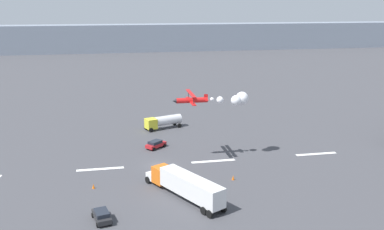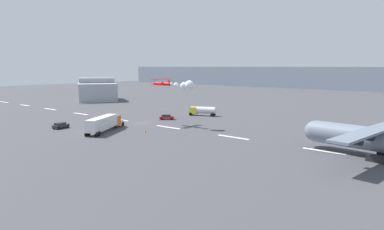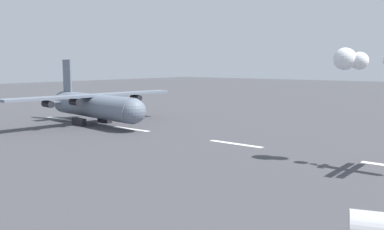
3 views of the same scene
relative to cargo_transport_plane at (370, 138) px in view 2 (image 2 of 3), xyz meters
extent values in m
plane|color=#424247|center=(-57.40, -0.60, -3.43)|extent=(440.00, 440.00, 0.00)
cube|color=white|center=(-147.26, -0.60, -3.43)|extent=(8.00, 0.90, 0.01)
cube|color=white|center=(-127.30, -0.60, -3.43)|extent=(8.00, 0.90, 0.01)
cube|color=white|center=(-107.33, -0.60, -3.43)|extent=(8.00, 0.90, 0.01)
cube|color=white|center=(-87.36, -0.60, -3.43)|extent=(8.00, 0.90, 0.01)
cube|color=white|center=(-67.39, -0.60, -3.43)|extent=(8.00, 0.90, 0.01)
cube|color=white|center=(-47.42, -0.60, -3.43)|extent=(8.00, 0.90, 0.01)
cube|color=white|center=(-27.45, -0.60, -3.43)|extent=(8.00, 0.90, 0.01)
cube|color=white|center=(-7.48, -0.60, -3.43)|extent=(8.00, 0.90, 0.01)
cube|color=gray|center=(-57.40, 181.55, 4.17)|extent=(396.00, 16.00, 15.21)
cylinder|color=slate|center=(1.12, -0.13, -0.18)|extent=(22.69, 6.71, 4.10)
sphere|color=slate|center=(-9.98, 1.18, -0.18)|extent=(3.90, 3.90, 3.90)
cube|color=slate|center=(1.12, -0.13, 1.66)|extent=(6.86, 31.46, 0.40)
cylinder|color=black|center=(1.19, 3.80, 0.76)|extent=(2.51, 1.37, 1.10)
cylinder|color=black|center=(0.27, -3.97, 0.76)|extent=(2.51, 1.37, 1.10)
cylinder|color=black|center=(-0.29, -8.63, 0.76)|extent=(2.51, 1.37, 1.10)
cube|color=black|center=(1.82, -2.78, -2.83)|extent=(3.30, 1.37, 1.20)
cylinder|color=red|center=(-51.01, 1.06, 7.59)|extent=(5.55, 0.98, 0.93)
cube|color=red|center=(-51.21, 1.06, 7.44)|extent=(0.73, 6.96, 0.12)
cube|color=red|center=(-51.21, 1.06, 8.83)|extent=(0.73, 6.96, 0.12)
cylinder|color=black|center=(-51.23, -1.37, 8.14)|extent=(0.08, 0.08, 1.40)
cylinder|color=black|center=(-51.19, 3.50, 8.14)|extent=(0.08, 0.08, 1.40)
cube|color=red|center=(-48.51, 1.04, 8.04)|extent=(0.70, 0.11, 1.10)
cube|color=red|center=(-48.51, 1.04, 7.64)|extent=(0.62, 2.01, 0.08)
cone|color=black|center=(-54.13, 1.09, 7.59)|extent=(0.71, 0.80, 0.79)
sphere|color=white|center=(-47.44, 0.81, 7.67)|extent=(0.70, 0.70, 0.70)
sphere|color=white|center=(-45.94, 1.01, 7.44)|extent=(1.26, 1.26, 1.26)
sphere|color=white|center=(-43.06, 0.69, 7.33)|extent=(1.82, 1.82, 1.82)
sphere|color=white|center=(-41.77, 1.29, 7.54)|extent=(2.31, 2.31, 2.31)
cube|color=silver|center=(-58.74, -7.77, -2.33)|extent=(2.96, 2.59, 1.10)
cube|color=orange|center=(-57.79, -9.53, -1.58)|extent=(3.34, 3.30, 2.60)
cube|color=silver|center=(-54.41, -15.84, -1.13)|extent=(7.84, 11.69, 2.80)
cylinder|color=black|center=(-59.93, -8.18, -2.88)|extent=(0.83, 1.13, 1.10)
cylinder|color=black|center=(-53.54, -20.10, -2.88)|extent=(0.83, 1.13, 1.10)
cylinder|color=black|center=(-52.97, -21.16, -2.88)|extent=(0.83, 1.13, 1.10)
cylinder|color=black|center=(-57.73, -7.00, -2.88)|extent=(0.83, 1.13, 1.10)
cylinder|color=black|center=(-51.34, -18.92, -2.88)|extent=(0.83, 1.13, 1.10)
cylinder|color=black|center=(-50.77, -19.98, -2.88)|extent=(0.83, 1.13, 1.10)
cube|color=yellow|center=(-56.45, 20.70, -1.83)|extent=(2.88, 3.00, 2.20)
cylinder|color=silver|center=(-52.47, 22.12, -1.58)|extent=(6.59, 4.07, 2.10)
cylinder|color=black|center=(-56.61, 19.37, -2.93)|extent=(1.05, 0.64, 1.00)
cylinder|color=black|center=(-49.88, 21.77, -2.93)|extent=(1.05, 0.64, 1.00)
cylinder|color=black|center=(-57.42, 21.63, -2.93)|extent=(1.05, 0.64, 1.00)
cylinder|color=black|center=(-50.69, 24.03, -2.93)|extent=(1.05, 0.64, 1.00)
cube|color=#262628|center=(-67.03, -19.26, -2.79)|extent=(2.69, 4.41, 0.65)
cube|color=#1E232D|center=(-66.98, -19.46, -2.19)|extent=(2.17, 2.77, 0.55)
cylinder|color=black|center=(-68.23, -18.07, -3.11)|extent=(0.36, 0.67, 0.64)
cylinder|color=black|center=(-67.58, -20.86, -3.11)|extent=(0.36, 0.67, 0.64)
cylinder|color=black|center=(-66.48, -17.66, -3.11)|extent=(0.36, 0.67, 0.64)
cylinder|color=black|center=(-65.83, -20.45, -3.11)|extent=(0.36, 0.67, 0.64)
cube|color=#B21E23|center=(-56.74, 8.64, -2.79)|extent=(4.40, 4.11, 0.65)
cube|color=#1E232D|center=(-56.89, 8.51, -2.19)|extent=(3.01, 2.90, 0.55)
cylinder|color=black|center=(-56.18, 10.28, -3.11)|extent=(0.63, 0.58, 0.64)
cylinder|color=black|center=(-58.45, 8.37, -3.11)|extent=(0.63, 0.58, 0.64)
cylinder|color=black|center=(-55.02, 8.90, -3.11)|extent=(0.63, 0.58, 0.64)
cylinder|color=black|center=(-57.29, 6.99, -3.11)|extent=(0.63, 0.58, 0.64)
cube|color=#9EA3AD|center=(-121.40, 29.95, 0.58)|extent=(26.25, 24.84, 8.03)
cylinder|color=gray|center=(-121.40, 29.95, 5.50)|extent=(11.29, 15.00, 3.60)
cone|color=orange|center=(-68.33, -8.58, -3.06)|extent=(0.44, 0.44, 0.75)
cone|color=orange|center=(-46.31, -9.47, -3.06)|extent=(0.44, 0.44, 0.75)
camera|label=1|loc=(-65.35, -72.38, 24.45)|focal=40.84mm
camera|label=2|loc=(14.02, -64.62, 12.13)|focal=32.58mm
camera|label=3|loc=(-55.83, 44.23, 6.96)|focal=38.10mm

